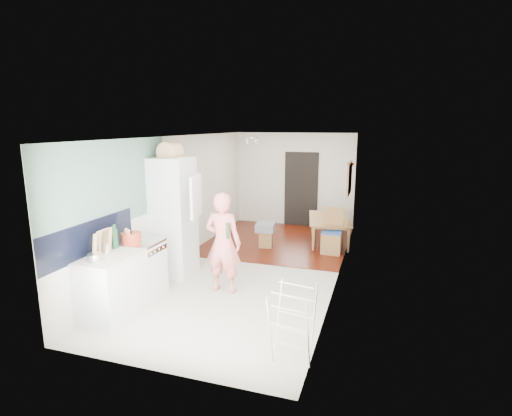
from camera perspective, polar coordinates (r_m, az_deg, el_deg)
The scene contains 32 objects.
room_shell at distance 7.48m, azimuth -0.29°, elevation 0.56°, with size 3.20×7.00×2.50m, color silver, non-canonical shape.
floor at distance 7.82m, azimuth -0.28°, elevation -8.45°, with size 3.20×7.00×0.01m, color beige.
wood_floor_overlay at distance 9.51m, azimuth 3.18°, elevation -4.71°, with size 3.20×3.30×0.01m, color #561506.
sage_wall_panel at distance 6.36m, azimuth -19.91°, elevation 3.32°, with size 0.02×3.00×1.30m, color slate.
tile_splashback at distance 6.08m, azimuth -22.55°, elevation -4.02°, with size 0.02×1.90×0.50m, color black.
doorway_recess at distance 10.80m, azimuth 6.46°, elevation 2.66°, with size 0.90×0.04×2.00m, color black.
base_cabinet at distance 6.13m, azimuth -19.93°, elevation -10.79°, with size 0.60×0.90×0.86m, color silver.
worktop at distance 5.97m, azimuth -20.24°, elevation -6.71°, with size 0.62×0.92×0.06m, color beige.
range_cooker at distance 6.69m, azimuth -16.01°, elevation -8.52°, with size 0.60×0.60×0.88m, color silver.
cooker_top at distance 6.55m, azimuth -16.24°, elevation -4.74°, with size 0.60×0.60×0.04m, color silver.
fridge_housing at distance 7.32m, azimuth -11.70°, elevation -1.34°, with size 0.66×0.66×2.15m, color silver.
fridge_door at distance 6.69m, azimuth -8.57°, elevation 1.68°, with size 0.56×0.04×0.70m, color silver.
fridge_interior at distance 7.08m, azimuth -9.68°, elevation 2.22°, with size 0.02×0.52×0.66m, color white.
pinboard at distance 8.98m, azimuth 13.21°, elevation 4.09°, with size 0.03×0.90×0.70m, color tan.
pinboard_frame at distance 8.98m, azimuth 13.11°, elevation 4.10°, with size 0.01×0.94×0.74m, color olive.
wall_sconce at distance 9.60m, azimuth 13.35°, elevation 5.78°, with size 0.18×0.18×0.16m, color maroon.
person at distance 6.47m, azimuth -4.75°, elevation -3.71°, with size 0.72×0.47×1.97m, color #F17872.
dining_table at distance 9.52m, azimuth 10.56°, elevation -3.38°, with size 1.39×0.78×0.49m, color olive.
dining_chair at distance 8.63m, azimuth 10.81°, elevation -3.31°, with size 0.41×0.41×0.97m, color olive, non-canonical shape.
stool at distance 8.98m, azimuth 1.43°, elevation -4.48°, with size 0.29×0.29×0.38m, color olive, non-canonical shape.
grey_drape at distance 8.91m, azimuth 1.37°, elevation -2.76°, with size 0.41×0.41×0.18m, color gray.
drying_rack at distance 4.84m, azimuth 5.23°, elevation -16.23°, with size 0.45×0.41×0.89m, color silver, non-canonical shape.
bread_bin at distance 7.17m, azimuth -12.17°, elevation 7.85°, with size 0.37×0.35×0.19m, color tan, non-canonical shape.
red_casserole at distance 6.42m, azimuth -17.37°, elevation -4.12°, with size 0.31×0.31×0.18m, color #BD391F.
steel_pan at distance 5.81m, azimuth -21.98°, elevation -6.53°, with size 0.20×0.20×0.10m, color silver.
held_bottle at distance 6.28m, azimuth -4.05°, elevation -3.25°, with size 0.05×0.05×0.25m, color #1B4325.
bottle_a at distance 6.24m, azimuth -19.63°, elevation -4.22°, with size 0.07×0.07×0.29m, color #1B4325.
bottle_b at distance 6.25m, azimuth -19.42°, elevation -4.14°, with size 0.07×0.07×0.29m, color #1B4325.
bottle_c at distance 6.06m, azimuth -20.74°, elevation -5.14°, with size 0.09×0.09×0.21m, color silver.
pepper_mill_front at distance 6.33m, azimuth -17.71°, elevation -4.27°, with size 0.05×0.05×0.20m, color tan.
pepper_mill_back at distance 6.38m, azimuth -17.99°, elevation -4.13°, with size 0.06×0.06×0.20m, color tan.
chopping_boards at distance 5.94m, azimuth -21.11°, elevation -4.66°, with size 0.04×0.28×0.38m, color tan, non-canonical shape.
Camera 1 is at (2.27, -6.97, 2.72)m, focal length 28.00 mm.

